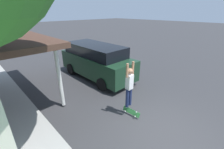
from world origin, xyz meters
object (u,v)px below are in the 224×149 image
object	(u,v)px
skateboard	(131,112)
car_down_street	(19,37)
suv_parked	(96,60)
skateboarder	(129,85)

from	to	relation	value
skateboard	car_down_street	bearing A→B (deg)	86.42
suv_parked	skateboard	distance (m)	4.41
skateboarder	suv_parked	bearing A→B (deg)	68.52
suv_parked	car_down_street	xyz separation A→B (m)	(-0.21, 16.38, -0.47)
suv_parked	skateboard	xyz separation A→B (m)	(-1.49, -4.05, -0.91)
car_down_street	skateboarder	bearing A→B (deg)	-93.77
skateboard	suv_parked	bearing A→B (deg)	69.84
skateboarder	car_down_street	bearing A→B (deg)	86.23
car_down_street	skateboard	xyz separation A→B (m)	(-1.28, -20.43, -0.44)
car_down_street	skateboard	size ratio (longest dim) A/B	5.89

